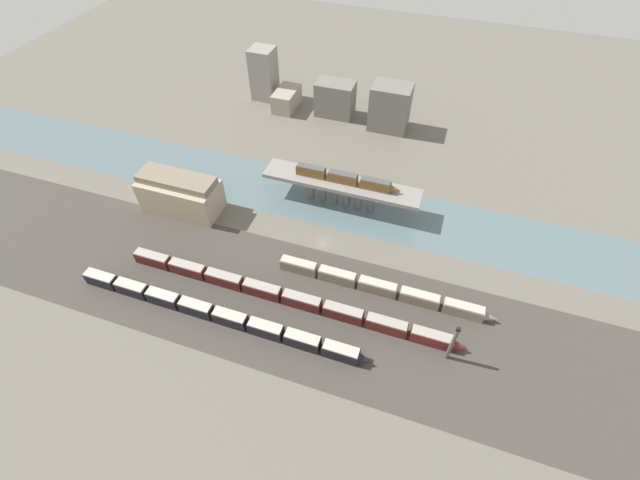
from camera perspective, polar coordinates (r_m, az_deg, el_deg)
The scene contains 14 objects.
ground_plane at distance 133.29m, azimuth 0.30°, elevation -0.44°, with size 400.00×400.00×0.00m, color #666056.
railbed_yard at distance 119.41m, azimuth -3.38°, elevation -8.55°, with size 280.00×42.00×0.01m, color #423D38.
river_water at distance 146.59m, azimuth 2.74°, elevation 4.96°, with size 320.00×24.97×0.01m, color slate.
bridge at distance 141.71m, azimuth 2.84°, elevation 7.17°, with size 52.24×9.39×9.38m.
train_on_bridge at distance 139.06m, azimuth 3.52°, elevation 8.19°, with size 34.79×2.72×3.50m.
train_yard_near at distance 118.16m, azimuth -13.58°, elevation -9.62°, with size 83.45×3.15×4.19m.
train_yard_mid at distance 118.53m, azimuth -4.56°, elevation -7.55°, with size 96.88×2.98×4.12m.
train_yard_far at distance 121.18m, azimuth 8.24°, elevation -6.37°, with size 61.76×2.87×3.98m.
warehouse_building at distance 147.79m, azimuth -18.11°, elevation 5.93°, with size 25.84×12.03×13.25m.
signal_tower at distance 109.78m, azimuth 17.21°, elevation -13.03°, with size 1.00×0.89×13.79m.
city_block_far_left at distance 201.21m, azimuth -7.50°, elevation 21.13°, with size 9.99×9.90×21.90m, color gray.
city_block_left at distance 195.20m, azimuth -4.49°, elevation 18.22°, with size 8.66×14.98×8.13m, color gray.
city_block_center at distance 188.68m, azimuth 2.03°, elevation 18.30°, with size 15.72×9.91×14.30m, color slate.
city_block_right at distance 181.00m, azimuth 9.32°, elevation 17.07°, with size 15.34×11.54×18.20m, color slate.
Camera 1 is at (27.94, -85.02, 98.78)m, focal length 24.00 mm.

